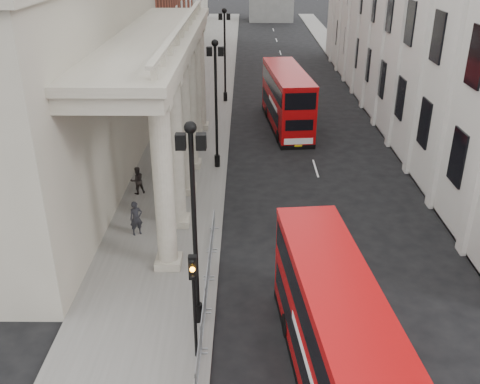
{
  "coord_description": "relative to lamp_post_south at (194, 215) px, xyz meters",
  "views": [
    {
      "loc": [
        1.23,
        -13.09,
        13.96
      ],
      "look_at": [
        1.01,
        10.14,
        2.91
      ],
      "focal_mm": 40.0,
      "sensor_mm": 36.0,
      "label": 1
    }
  ],
  "objects": [
    {
      "name": "sidewalk_west",
      "position": [
        -2.4,
        26.0,
        -4.85
      ],
      "size": [
        6.0,
        140.0,
        0.12
      ],
      "primitive_type": "cube",
      "color": "slate",
      "rests_on": "ground"
    },
    {
      "name": "sidewalk_east",
      "position": [
        14.1,
        26.0,
        -4.85
      ],
      "size": [
        3.0,
        140.0,
        0.12
      ],
      "primitive_type": "cube",
      "color": "slate",
      "rests_on": "ground"
    },
    {
      "name": "kerb",
      "position": [
        0.55,
        26.0,
        -4.84
      ],
      "size": [
        0.2,
        140.0,
        0.14
      ],
      "primitive_type": "cube",
      "color": "slate",
      "rests_on": "ground"
    },
    {
      "name": "pedestrian_a",
      "position": [
        -3.7,
        6.89,
        -3.87
      ],
      "size": [
        0.8,
        0.7,
        1.84
      ],
      "primitive_type": "imported",
      "rotation": [
        0.0,
        0.0,
        0.49
      ],
      "color": "black",
      "rests_on": "sidewalk_west"
    },
    {
      "name": "crowd_barriers",
      "position": [
        0.25,
        -1.77,
        -4.24
      ],
      "size": [
        0.5,
        18.75,
        1.1
      ],
      "color": "gray",
      "rests_on": "sidewalk_west"
    },
    {
      "name": "lamp_post_north",
      "position": [
        0.0,
        32.0,
        0.0
      ],
      "size": [
        1.05,
        0.44,
        8.32
      ],
      "color": "black",
      "rests_on": "sidewalk_west"
    },
    {
      "name": "portico_building",
      "position": [
        -9.9,
        14.0,
        1.09
      ],
      "size": [
        9.0,
        28.0,
        12.0
      ],
      "primitive_type": "cube",
      "color": "#9C9683",
      "rests_on": "ground"
    },
    {
      "name": "bus_near",
      "position": [
        4.78,
        -2.87,
        -2.7
      ],
      "size": [
        3.33,
        9.99,
        4.23
      ],
      "rotation": [
        0.0,
        0.0,
        0.1
      ],
      "color": "#AF080A",
      "rests_on": "ground"
    },
    {
      "name": "traffic_light",
      "position": [
        0.1,
        -2.02,
        -1.8
      ],
      "size": [
        0.28,
        0.33,
        4.3
      ],
      "color": "black",
      "rests_on": "sidewalk_west"
    },
    {
      "name": "bus_far",
      "position": [
        5.2,
        24.74,
        -2.5
      ],
      "size": [
        3.63,
        10.87,
        4.6
      ],
      "rotation": [
        0.0,
        0.0,
        0.1
      ],
      "color": "#AB0709",
      "rests_on": "ground"
    },
    {
      "name": "pedestrian_b",
      "position": [
        -4.55,
        11.76,
        -3.94
      ],
      "size": [
        1.03,
        0.96,
        1.69
      ],
      "primitive_type": "imported",
      "rotation": [
        0.0,
        0.0,
        3.65
      ],
      "color": "black",
      "rests_on": "sidewalk_west"
    },
    {
      "name": "pedestrian_c",
      "position": [
        -1.86,
        17.6,
        -3.88
      ],
      "size": [
        1.07,
        0.95,
        1.83
      ],
      "primitive_type": "imported",
      "rotation": [
        0.0,
        0.0,
        5.75
      ],
      "color": "black",
      "rests_on": "sidewalk_west"
    },
    {
      "name": "lamp_post_south",
      "position": [
        0.0,
        0.0,
        0.0
      ],
      "size": [
        1.05,
        0.44,
        8.32
      ],
      "color": "black",
      "rests_on": "sidewalk_west"
    },
    {
      "name": "lamp_post_mid",
      "position": [
        0.0,
        16.0,
        0.0
      ],
      "size": [
        1.05,
        0.44,
        8.32
      ],
      "color": "black",
      "rests_on": "sidewalk_west"
    }
  ]
}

